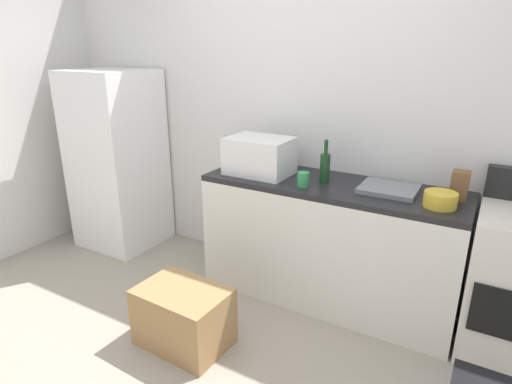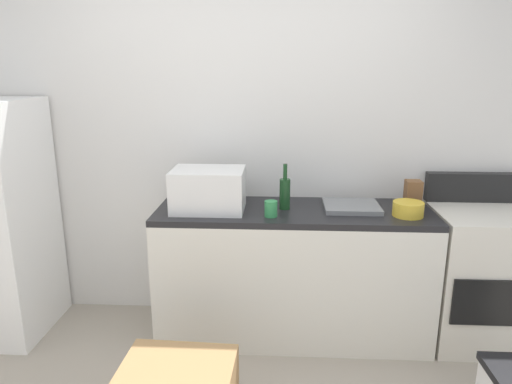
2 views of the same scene
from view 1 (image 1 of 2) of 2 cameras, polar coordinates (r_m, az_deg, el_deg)
ground_plane at (r=2.64m, az=-7.98°, el=-24.23°), size 6.00×6.00×0.00m
wall_back at (r=3.30m, az=7.81°, el=10.22°), size 5.00×0.10×2.60m
kitchen_counter at (r=3.14m, az=9.72°, el=-6.69°), size 1.80×0.60×0.90m
refrigerator at (r=4.10m, az=-18.14°, el=4.08°), size 0.68×0.66×1.61m
microwave at (r=3.12m, az=0.48°, el=4.89°), size 0.46×0.34×0.27m
sink_basin at (r=2.90m, az=17.46°, el=0.41°), size 0.36×0.32×0.03m
wine_bottle at (r=2.97m, az=9.27°, el=3.38°), size 0.07×0.07×0.30m
coffee_mug at (r=2.86m, az=6.37°, el=1.69°), size 0.08×0.08×0.10m
knife_block at (r=2.89m, az=25.74°, el=0.83°), size 0.10×0.10×0.18m
mixing_bowl at (r=2.72m, az=23.57°, el=-0.94°), size 0.19×0.19×0.09m
cardboard_box_large at (r=2.81m, az=-9.71°, el=-16.20°), size 0.57×0.41×0.38m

